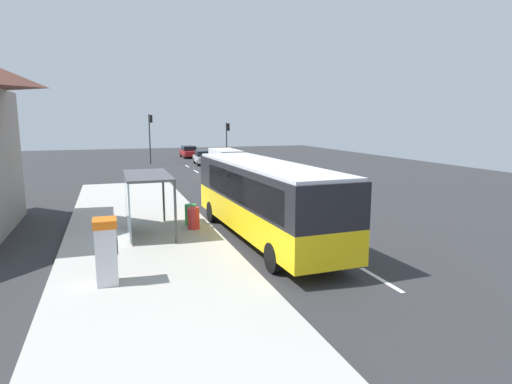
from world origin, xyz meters
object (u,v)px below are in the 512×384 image
Objects in this scene: sedan_near at (203,157)px; sedan_far at (189,152)px; ticket_machine at (106,251)px; bus_shelter at (140,188)px; traffic_light_far_side at (150,131)px; traffic_light_near_side at (227,136)px; recycling_bin_green at (191,215)px; bus at (263,196)px; white_van at (226,160)px; recycling_bin_red at (194,218)px.

sedan_near and sedan_far have the same top height.
sedan_near is at bearing 73.67° from ticket_machine.
bus_shelter is (-8.72, -28.84, 1.31)m from sedan_near.
ticket_machine is at bearing -97.23° from traffic_light_far_side.
traffic_light_near_side reaches higher than bus_shelter.
recycling_bin_green is at bearing 18.67° from bus_shelter.
sedan_near is 0.99× the size of traffic_light_near_side.
bus is 21.25m from white_van.
sedan_near is 4.25m from traffic_light_near_side.
bus is at bearing -39.87° from recycling_bin_red.
traffic_light_far_side is (-5.31, 12.45, 2.28)m from white_van.
white_van reaches higher than recycling_bin_green.
white_van is at bearing -105.84° from traffic_light_near_side.
white_van is 1.19× the size of sedan_far.
recycling_bin_green is 30.71m from traffic_light_far_side.
recycling_bin_red is at bearing -99.73° from sedan_far.
white_van is 1.31× the size of bus_shelter.
ticket_machine reaches higher than recycling_bin_green.
recycling_bin_green is (-6.50, -37.21, -0.14)m from sedan_far.
white_van is 2.70× the size of ticket_machine.
bus is 31.15m from sedan_near.
sedan_near is 2.31× the size of ticket_machine.
white_van is 13.72m from traffic_light_far_side.
white_van is 0.95× the size of traffic_light_far_side.
ticket_machine is (-10.09, -34.41, 0.38)m from sedan_near.
recycling_bin_green is 0.24× the size of bus_shelter.
sedan_near is (0.10, 9.99, -0.55)m from white_van.
sedan_near is at bearing -89.98° from sedan_far.
traffic_light_far_side reaches higher than traffic_light_near_side.
recycling_bin_red is 0.21× the size of traffic_light_near_side.
sedan_far is (0.10, 19.11, -0.55)m from white_van.
traffic_light_far_side is at bearing 113.09° from white_van.
bus is 5.13m from bus_shelter.
recycling_bin_red is at bearing 57.49° from ticket_machine.
sedan_far reaches higher than recycling_bin_green.
ticket_machine reaches higher than sedan_near.
traffic_light_near_side is (3.21, -7.47, 2.26)m from sedan_far.
bus_shelter is at bearing 76.20° from ticket_machine.
recycling_bin_red is at bearing -90.00° from recycling_bin_green.
sedan_far is at bearing 80.09° from recycling_bin_green.
ticket_machine is at bearing -122.51° from recycling_bin_red.
recycling_bin_green is at bearing 60.46° from ticket_machine.
traffic_light_near_side is at bearing 27.34° from sedan_near.
traffic_light_near_side is at bearing 77.49° from bus.
white_van is 19.87m from recycling_bin_red.
traffic_light_near_side is at bearing 71.93° from recycling_bin_green.
traffic_light_near_side reaches higher than white_van.
bus is 2.44× the size of traffic_light_near_side.
traffic_light_far_side is (-5.41, 2.46, 2.83)m from sedan_near.
recycling_bin_red is (-2.49, 2.08, -1.19)m from bus.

